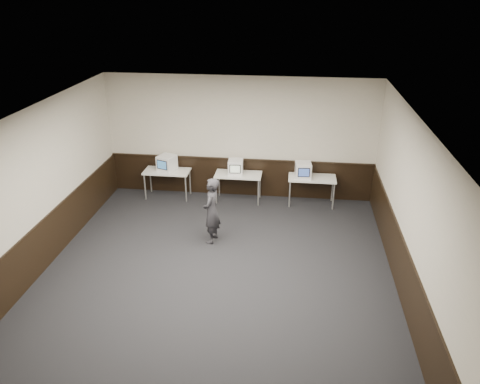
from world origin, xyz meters
name	(u,v)px	position (x,y,z in m)	size (l,w,h in m)	color
floor	(216,278)	(0.00, 0.00, 0.00)	(8.00, 8.00, 0.00)	black
ceiling	(211,119)	(0.00, 0.00, 3.20)	(8.00, 8.00, 0.00)	white
back_wall	(240,138)	(0.00, 4.00, 1.60)	(7.00, 7.00, 0.00)	beige
front_wall	(148,371)	(0.00, -4.00, 1.60)	(7.00, 7.00, 0.00)	beige
left_wall	(32,195)	(-3.50, 0.00, 1.60)	(8.00, 8.00, 0.00)	beige
right_wall	(412,215)	(3.50, 0.00, 1.60)	(8.00, 8.00, 0.00)	beige
wainscot_back	(240,177)	(0.00, 3.98, 0.50)	(6.98, 0.04, 1.00)	black
wainscot_left	(43,245)	(-3.48, 0.00, 0.50)	(0.04, 7.98, 1.00)	black
wainscot_right	(402,269)	(3.48, 0.00, 0.50)	(0.04, 7.98, 1.00)	black
wainscot_rail	(240,159)	(0.00, 3.96, 1.02)	(6.98, 0.06, 0.04)	black
desk_left	(167,173)	(-1.90, 3.60, 0.68)	(1.20, 0.60, 0.75)	silver
desk_center	(238,176)	(0.00, 3.60, 0.68)	(1.20, 0.60, 0.75)	silver
desk_right	(312,180)	(1.90, 3.60, 0.68)	(1.20, 0.60, 0.75)	silver
emac_left	(167,163)	(-1.89, 3.62, 0.96)	(0.53, 0.55, 0.41)	white
emac_center	(236,167)	(-0.07, 3.60, 0.94)	(0.40, 0.43, 0.38)	white
emac_right	(303,170)	(1.66, 3.57, 0.95)	(0.43, 0.46, 0.40)	white
person	(211,211)	(-0.31, 1.42, 0.75)	(0.55, 0.36, 1.50)	#28282D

